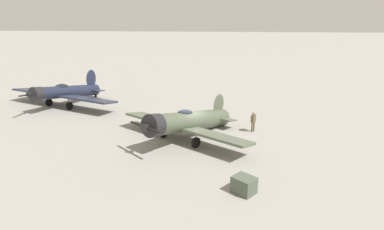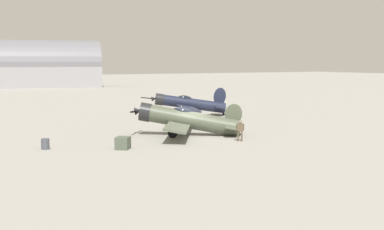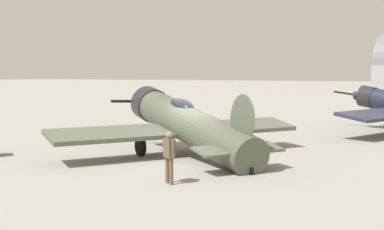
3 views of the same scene
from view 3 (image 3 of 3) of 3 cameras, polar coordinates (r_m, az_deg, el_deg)
ground_plane at (r=22.00m, az=-0.00°, el=-4.68°), size 400.00×400.00×0.00m
airplane_foreground at (r=22.26m, az=-0.63°, el=-1.01°), size 10.65×9.51×3.07m
ground_crew_mechanic at (r=16.81m, az=-2.48°, el=-4.05°), size 0.45×0.56×1.69m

